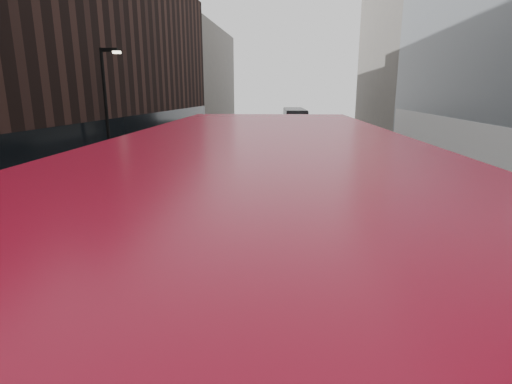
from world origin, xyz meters
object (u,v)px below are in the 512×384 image
(car_a, at_px, (275,194))
(car_c, at_px, (326,155))
(street_lamp, at_px, (108,110))
(car_b, at_px, (285,180))
(grey_bus, at_px, (294,122))

(car_a, height_order, car_c, car_a)
(street_lamp, relative_size, car_c, 1.56)
(street_lamp, bearing_deg, car_a, -18.52)
(street_lamp, distance_m, car_b, 9.67)
(grey_bus, height_order, car_c, grey_bus)
(grey_bus, bearing_deg, car_a, -95.00)
(grey_bus, bearing_deg, car_b, -94.39)
(car_a, xyz_separation_m, car_b, (0.31, 2.92, 0.00))
(street_lamp, xyz_separation_m, car_a, (8.72, -2.92, -3.44))
(car_a, bearing_deg, grey_bus, 89.30)
(grey_bus, xyz_separation_m, car_a, (-0.30, -29.20, -0.99))
(car_a, bearing_deg, street_lamp, 161.37)
(grey_bus, height_order, car_b, grey_bus)
(street_lamp, bearing_deg, car_b, 0.00)
(grey_bus, xyz_separation_m, car_c, (2.59, -17.24, -1.07))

